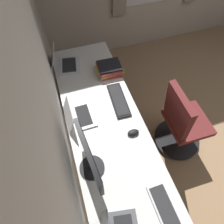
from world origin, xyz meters
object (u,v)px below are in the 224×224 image
(monitor_primary, at_px, (90,158))
(laptop_center, at_px, (78,115))
(drawer_pedestal, at_px, (93,108))
(laptop_left, at_px, (63,63))
(book_stack_near, at_px, (110,69))
(mouse_main, at_px, (133,133))
(keyboard_spare, at_px, (118,100))
(keyboard_main, at_px, (167,213))
(office_chair, at_px, (181,124))

(monitor_primary, xyz_separation_m, laptop_center, (0.50, 0.00, -0.18))
(monitor_primary, height_order, laptop_center, monitor_primary)
(laptop_center, bearing_deg, drawer_pedestal, -31.69)
(laptop_left, bearing_deg, book_stack_near, -117.42)
(drawer_pedestal, bearing_deg, laptop_center, 148.31)
(laptop_left, xyz_separation_m, mouse_main, (-1.03, -0.44, -0.04))
(drawer_pedestal, xyz_separation_m, book_stack_near, (0.16, -0.26, 0.43))
(drawer_pedestal, relative_size, mouse_main, 6.68)
(monitor_primary, bearing_deg, mouse_main, -66.73)
(laptop_left, bearing_deg, mouse_main, -157.15)
(keyboard_spare, bearing_deg, laptop_center, 99.64)
(keyboard_spare, bearing_deg, book_stack_near, -5.26)
(monitor_primary, height_order, keyboard_main, monitor_primary)
(laptop_left, bearing_deg, laptop_center, -179.22)
(laptop_left, relative_size, office_chair, 0.38)
(keyboard_spare, xyz_separation_m, book_stack_near, (0.40, -0.04, 0.04))
(keyboard_main, height_order, mouse_main, mouse_main)
(monitor_primary, distance_m, mouse_main, 0.51)
(book_stack_near, bearing_deg, mouse_main, 177.53)
(laptop_center, height_order, keyboard_main, laptop_center)
(drawer_pedestal, height_order, keyboard_spare, keyboard_spare)
(monitor_primary, height_order, laptop_left, monitor_primary)
(drawer_pedestal, relative_size, keyboard_spare, 1.63)
(laptop_center, height_order, book_stack_near, laptop_center)
(laptop_center, distance_m, keyboard_main, 1.06)
(book_stack_near, bearing_deg, office_chair, -141.16)
(office_chair, bearing_deg, monitor_primary, 103.40)
(mouse_main, bearing_deg, office_chair, -83.90)
(keyboard_spare, bearing_deg, laptop_left, 33.74)
(keyboard_main, height_order, keyboard_spare, same)
(laptop_center, bearing_deg, keyboard_main, -156.64)
(monitor_primary, xyz_separation_m, laptop_left, (1.21, 0.01, -0.18))
(keyboard_main, height_order, book_stack_near, book_stack_near)
(mouse_main, bearing_deg, laptop_center, 53.56)
(book_stack_near, bearing_deg, keyboard_spare, 174.74)
(monitor_primary, relative_size, keyboard_spare, 1.14)
(laptop_left, xyz_separation_m, office_chair, (-0.97, -1.05, -0.33))
(book_stack_near, xyz_separation_m, office_chair, (-0.72, -0.58, -0.32))
(laptop_center, distance_m, book_stack_near, 0.66)
(office_chair, bearing_deg, book_stack_near, 38.84)
(drawer_pedestal, distance_m, laptop_left, 0.63)
(laptop_left, height_order, mouse_main, laptop_left)
(keyboard_main, relative_size, office_chair, 0.43)
(drawer_pedestal, xyz_separation_m, keyboard_spare, (-0.25, -0.23, 0.39))
(keyboard_main, distance_m, mouse_main, 0.66)
(laptop_center, relative_size, keyboard_spare, 0.69)
(keyboard_main, relative_size, mouse_main, 4.05)
(mouse_main, height_order, book_stack_near, book_stack_near)
(monitor_primary, bearing_deg, keyboard_main, -138.92)
(drawer_pedestal, bearing_deg, monitor_primary, 166.63)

